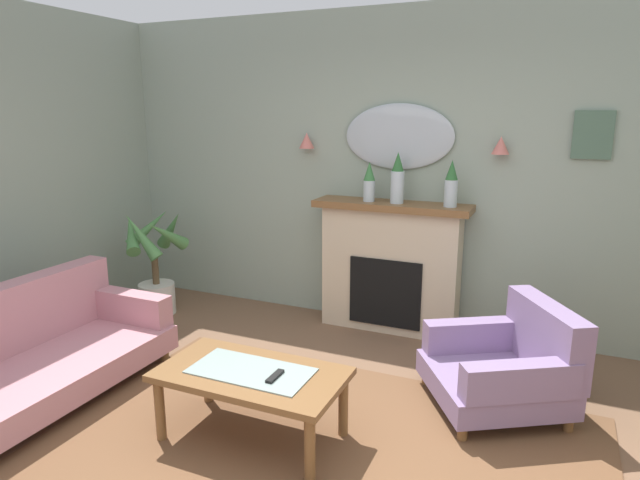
# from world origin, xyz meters

# --- Properties ---
(wall_back) EXTENTS (6.88, 0.10, 2.79)m
(wall_back) POSITION_xyz_m (0.00, 2.50, 1.39)
(wall_back) COLOR #93A393
(wall_back) RESTS_ON ground
(patterned_rug) EXTENTS (3.20, 2.40, 0.01)m
(patterned_rug) POSITION_xyz_m (0.00, 0.20, 0.01)
(patterned_rug) COLOR brown
(patterned_rug) RESTS_ON ground
(fireplace) EXTENTS (1.36, 0.36, 1.16)m
(fireplace) POSITION_xyz_m (-0.17, 2.28, 0.57)
(fireplace) COLOR beige
(fireplace) RESTS_ON ground
(mantel_vase_centre) EXTENTS (0.10, 0.10, 0.34)m
(mantel_vase_centre) POSITION_xyz_m (-0.37, 2.25, 1.33)
(mantel_vase_centre) COLOR silver
(mantel_vase_centre) RESTS_ON fireplace
(mantel_vase_left) EXTENTS (0.11, 0.11, 0.43)m
(mantel_vase_left) POSITION_xyz_m (-0.12, 2.25, 1.36)
(mantel_vase_left) COLOR silver
(mantel_vase_left) RESTS_ON fireplace
(mantel_vase_right) EXTENTS (0.11, 0.11, 0.38)m
(mantel_vase_right) POSITION_xyz_m (0.33, 2.25, 1.35)
(mantel_vase_right) COLOR silver
(mantel_vase_right) RESTS_ON fireplace
(wall_mirror) EXTENTS (0.96, 0.06, 0.56)m
(wall_mirror) POSITION_xyz_m (-0.17, 2.42, 1.71)
(wall_mirror) COLOR #B2BCC6
(wall_sconce_left) EXTENTS (0.14, 0.14, 0.14)m
(wall_sconce_left) POSITION_xyz_m (-1.02, 2.37, 1.66)
(wall_sconce_left) COLOR #D17066
(wall_sconce_right) EXTENTS (0.14, 0.14, 0.14)m
(wall_sconce_right) POSITION_xyz_m (0.68, 2.37, 1.66)
(wall_sconce_right) COLOR #D17066
(framed_picture) EXTENTS (0.28, 0.03, 0.36)m
(framed_picture) POSITION_xyz_m (1.33, 2.43, 1.75)
(framed_picture) COLOR #4C6B56
(coffee_table) EXTENTS (1.10, 0.60, 0.45)m
(coffee_table) POSITION_xyz_m (-0.42, 0.30, 0.38)
(coffee_table) COLOR brown
(coffee_table) RESTS_ON ground
(tv_remote) EXTENTS (0.04, 0.16, 0.02)m
(tv_remote) POSITION_xyz_m (-0.24, 0.28, 0.45)
(tv_remote) COLOR black
(tv_remote) RESTS_ON coffee_table
(floral_couch) EXTENTS (0.87, 1.72, 0.76)m
(floral_couch) POSITION_xyz_m (-2.05, 0.16, 0.32)
(floral_couch) COLOR #B77A84
(floral_couch) RESTS_ON ground
(armchair_by_coffee_table) EXTENTS (1.12, 1.11, 0.71)m
(armchair_by_coffee_table) POSITION_xyz_m (0.94, 1.30, 0.31)
(armchair_by_coffee_table) COLOR gray
(armchair_by_coffee_table) RESTS_ON ground
(potted_plant_corner_palm) EXTENTS (0.64, 0.68, 1.04)m
(potted_plant_corner_palm) POSITION_xyz_m (-2.34, 1.74, 0.50)
(potted_plant_corner_palm) COLOR silver
(potted_plant_corner_palm) RESTS_ON ground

